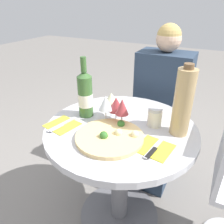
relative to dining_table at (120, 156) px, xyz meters
name	(u,v)px	position (x,y,z in m)	size (l,w,h in m)	color
ground_plane	(119,215)	(0.00, 0.00, -0.50)	(12.00, 12.00, 0.00)	gray
dining_table	(120,156)	(0.00, 0.00, 0.00)	(0.81, 0.81, 0.71)	slate
chair_behind_diner	(161,117)	(0.05, 0.69, -0.07)	(0.36, 0.36, 0.87)	silver
seated_diner	(157,117)	(0.05, 0.54, 0.01)	(0.39, 0.48, 1.17)	#28384C
pizza_large	(110,136)	(0.00, -0.13, 0.21)	(0.33, 0.33, 0.05)	#E5C17F
wine_bottle	(85,95)	(-0.23, 0.02, 0.33)	(0.08, 0.08, 0.34)	#38602D
tall_carafe	(183,103)	(0.28, 0.08, 0.37)	(0.09, 0.09, 0.35)	tan
sugar_shaker	(155,117)	(0.15, 0.09, 0.25)	(0.08, 0.08, 0.10)	silver
wine_glass_center	(116,105)	(-0.05, 0.04, 0.30)	(0.08, 0.08, 0.14)	silver
wine_glass_back_left	(111,99)	(-0.10, 0.07, 0.31)	(0.08, 0.08, 0.15)	silver
wine_glass_front_left	(106,103)	(-0.10, 0.01, 0.31)	(0.08, 0.08, 0.15)	silver
wine_glass_front_right	(121,107)	(0.00, 0.01, 0.31)	(0.07, 0.07, 0.16)	silver
place_setting_left	(62,125)	(-0.29, -0.14, 0.20)	(0.18, 0.19, 0.01)	yellow
place_setting_right	(154,148)	(0.22, -0.11, 0.20)	(0.17, 0.19, 0.01)	yellow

